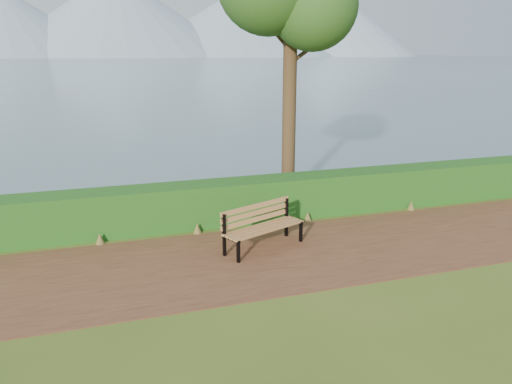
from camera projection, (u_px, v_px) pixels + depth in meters
name	position (u px, v px, depth m)	size (l,w,h in m)	color
ground	(274.00, 262.00, 9.68)	(140.00, 140.00, 0.00)	#3E5618
path	(269.00, 256.00, 9.96)	(40.00, 3.40, 0.01)	#502A1B
hedge	(237.00, 201.00, 11.93)	(32.00, 0.85, 1.00)	#164F16
water	(96.00, 60.00, 247.81)	(700.00, 510.00, 0.00)	#465C71
mountains	(77.00, 19.00, 371.34)	(585.00, 190.00, 70.00)	#7E93A9
bench	(261.00, 223.00, 10.29)	(1.89, 1.19, 0.92)	black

